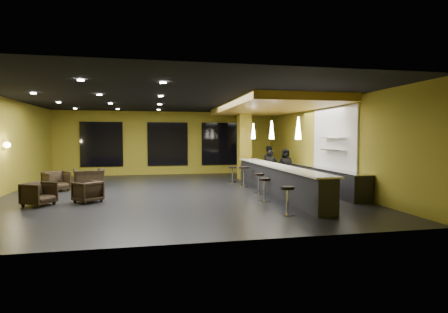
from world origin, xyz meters
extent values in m
cube|color=black|center=(0.00, 0.00, -0.05)|extent=(12.00, 13.00, 0.10)
cube|color=black|center=(0.00, 0.00, 3.55)|extent=(12.00, 13.00, 0.10)
cube|color=olive|center=(0.00, 6.55, 1.75)|extent=(12.00, 0.10, 3.50)
cube|color=olive|center=(0.00, -6.55, 1.75)|extent=(12.00, 0.10, 3.50)
cube|color=olive|center=(6.05, 0.00, 1.75)|extent=(0.10, 13.00, 3.50)
cube|color=gold|center=(4.00, 1.00, 3.36)|extent=(3.60, 8.00, 0.28)
cube|color=black|center=(-3.50, 6.44, 1.70)|extent=(2.20, 0.06, 2.40)
cube|color=black|center=(0.00, 6.44, 1.70)|extent=(2.20, 0.06, 2.40)
cube|color=black|center=(3.00, 6.44, 1.70)|extent=(2.20, 0.06, 2.40)
cube|color=white|center=(5.96, -1.00, 2.00)|extent=(0.06, 3.20, 2.40)
cube|color=black|center=(3.65, -1.00, 0.50)|extent=(0.60, 8.00, 1.00)
cube|color=white|center=(3.65, -1.00, 1.02)|extent=(0.78, 8.10, 0.05)
cube|color=black|center=(5.65, -0.50, 0.43)|extent=(0.70, 6.00, 0.86)
cube|color=silver|center=(5.65, -0.50, 0.89)|extent=(0.72, 6.00, 0.03)
cube|color=silver|center=(5.82, -1.20, 1.60)|extent=(0.30, 1.50, 0.03)
cube|color=silver|center=(5.82, -1.20, 2.05)|extent=(0.30, 1.50, 0.03)
cube|color=olive|center=(3.65, 3.60, 1.75)|extent=(0.60, 0.60, 3.50)
sphere|color=#FFE5B2|center=(-5.88, 0.50, 1.80)|extent=(0.22, 0.22, 0.22)
cone|color=white|center=(3.65, -3.00, 2.35)|extent=(0.20, 0.20, 0.70)
cone|color=white|center=(3.65, -0.50, 2.35)|extent=(0.20, 0.20, 0.70)
cone|color=white|center=(3.65, 2.00, 2.35)|extent=(0.20, 0.20, 0.70)
imported|color=black|center=(4.34, 1.55, 0.75)|extent=(0.57, 0.39, 1.51)
imported|color=black|center=(4.68, 2.68, 0.83)|extent=(0.92, 0.79, 1.65)
imported|color=black|center=(5.25, 2.14, 0.77)|extent=(0.82, 0.59, 1.54)
imported|color=black|center=(-4.18, -1.82, 0.36)|extent=(1.05, 1.05, 0.71)
imported|color=black|center=(-2.83, -1.54, 0.34)|extent=(1.04, 1.04, 0.68)
imported|color=black|center=(-4.44, 1.12, 0.38)|extent=(1.16, 1.16, 0.77)
imported|color=black|center=(-3.42, 2.08, 0.37)|extent=(1.37, 1.27, 0.74)
cylinder|color=silver|center=(2.71, -4.51, 0.01)|extent=(0.39, 0.39, 0.03)
cylinder|color=silver|center=(2.71, -4.51, 0.36)|extent=(0.07, 0.07, 0.68)
cylinder|color=black|center=(2.71, -4.51, 0.73)|extent=(0.37, 0.37, 0.08)
cylinder|color=silver|center=(2.71, -2.56, 0.01)|extent=(0.39, 0.39, 0.03)
cylinder|color=silver|center=(2.71, -2.56, 0.36)|extent=(0.07, 0.07, 0.68)
cylinder|color=black|center=(2.71, -2.56, 0.73)|extent=(0.37, 0.37, 0.08)
cylinder|color=silver|center=(2.99, -1.06, 0.01)|extent=(0.38, 0.38, 0.03)
cylinder|color=silver|center=(2.99, -1.06, 0.36)|extent=(0.07, 0.07, 0.67)
cylinder|color=black|center=(2.99, -1.06, 0.72)|extent=(0.36, 0.36, 0.08)
cylinder|color=silver|center=(2.92, 0.84, 0.02)|extent=(0.43, 0.43, 0.03)
cylinder|color=silver|center=(2.92, 0.84, 0.40)|extent=(0.08, 0.08, 0.76)
cylinder|color=black|center=(2.92, 0.84, 0.81)|extent=(0.41, 0.41, 0.09)
cylinder|color=silver|center=(2.75, 2.29, 0.01)|extent=(0.37, 0.37, 0.03)
cylinder|color=silver|center=(2.75, 2.29, 0.34)|extent=(0.07, 0.07, 0.65)
cylinder|color=black|center=(2.75, 2.29, 0.70)|extent=(0.35, 0.35, 0.07)
camera|label=1|loc=(-0.75, -13.18, 2.07)|focal=28.00mm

